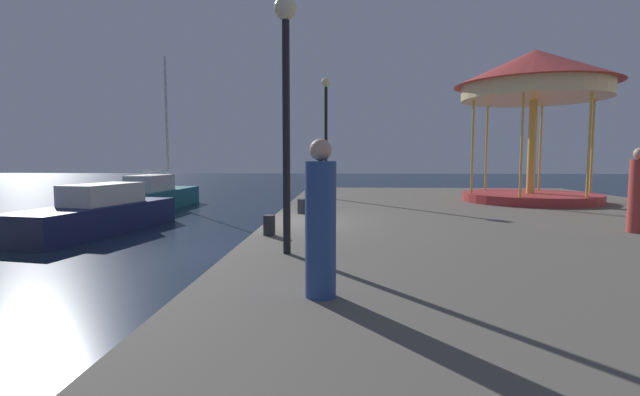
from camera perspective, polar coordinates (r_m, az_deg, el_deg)
name	(u,v)px	position (r m, az deg, el deg)	size (l,w,h in m)	color
ground_plane	(268,253)	(11.48, -6.44, -6.75)	(120.00, 120.00, 0.00)	#162338
quay_dock	(536,239)	(12.16, 25.21, -4.62)	(12.90, 25.83, 0.80)	#5B564F
motorboat_navy	(99,214)	(16.07, -25.73, -1.78)	(2.86, 6.20, 1.52)	#19214C
sailboat_teal	(158,195)	(22.59, -19.47, 0.34)	(1.94, 5.87, 7.17)	#19606B
carousel	(534,89)	(17.92, 25.03, 12.12)	(5.40, 5.40, 5.24)	#B23333
lamp_post_near_edge	(286,78)	(7.37, -4.25, 14.56)	(0.36, 0.36, 3.98)	black
lamp_post_mid_promenade	(326,117)	(17.63, 0.74, 10.02)	(0.36, 0.36, 4.54)	black
bollard_center	(269,225)	(9.16, -6.32, -3.37)	(0.24, 0.24, 0.40)	#2D2D33
bollard_north	(302,206)	(12.69, -2.28, -1.04)	(0.24, 0.24, 0.40)	#2D2D33
person_mid_promenade	(638,193)	(11.40, 34.69, 0.51)	(0.34, 0.34, 1.74)	#B23833
person_near_carousel	(321,224)	(5.00, 0.07, -3.21)	(0.34, 0.34, 1.73)	#2D4C8C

